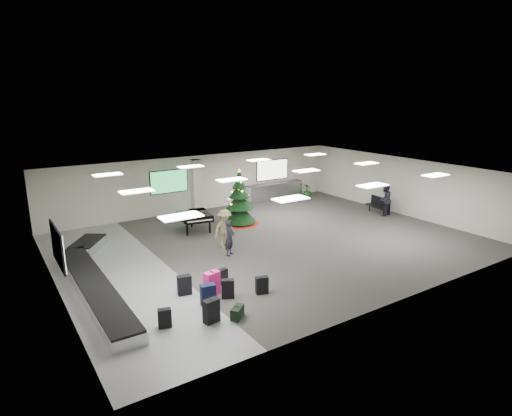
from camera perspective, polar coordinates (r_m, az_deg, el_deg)
ground at (r=19.64m, az=1.93°, el=-4.61°), size 18.00×18.00×0.00m
room_envelope at (r=19.33m, az=-0.08°, el=2.27°), size 18.02×14.02×3.21m
baggage_carousel at (r=16.57m, az=-20.95°, el=-8.64°), size 2.28×9.71×0.43m
service_counter at (r=27.50m, az=2.51°, el=2.24°), size 4.05×0.65×1.08m
suitcase_0 at (r=13.05m, az=-5.98°, el=-13.49°), size 0.51×0.33×0.75m
suitcase_1 at (r=14.43m, az=-3.78°, el=-10.69°), size 0.47×0.39×0.67m
pink_suitcase at (r=14.66m, az=-5.88°, el=-9.96°), size 0.58×0.41×0.84m
suitcase_3 at (r=15.50m, az=-4.48°, el=-9.05°), size 0.40×0.27×0.56m
navy_suitcase at (r=14.00m, az=-6.42°, el=-11.45°), size 0.51×0.35×0.74m
suitcase_5 at (r=13.03m, az=-12.08°, el=-14.17°), size 0.43×0.31×0.60m
green_duffel at (r=13.30m, az=-2.50°, el=-13.74°), size 0.59×0.55×0.38m
suitcase_7 at (r=14.71m, az=0.79°, el=-10.24°), size 0.46×0.33×0.63m
suitcase_8 at (r=14.82m, az=-9.53°, el=-10.10°), size 0.50×0.35×0.70m
christmas_tree at (r=22.27m, az=-2.21°, el=0.43°), size 2.05×2.05×2.93m
grand_piano at (r=21.27m, az=-8.13°, el=-1.09°), size 1.71×2.07×1.06m
bench at (r=25.32m, az=15.96°, el=0.52°), size 0.67×1.52×0.93m
traveler_a at (r=17.93m, az=-3.55°, el=-3.97°), size 0.67×0.63×1.53m
traveler_b at (r=18.82m, az=-4.22°, el=-2.76°), size 1.20×0.82×1.72m
traveler_bench at (r=24.76m, az=16.80°, el=1.06°), size 1.04×0.90×1.82m
potted_plant_left at (r=25.86m, az=-1.22°, el=1.03°), size 0.51×0.52×0.74m
potted_plant_right at (r=28.42m, az=6.83°, el=2.33°), size 0.53×0.53×0.87m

